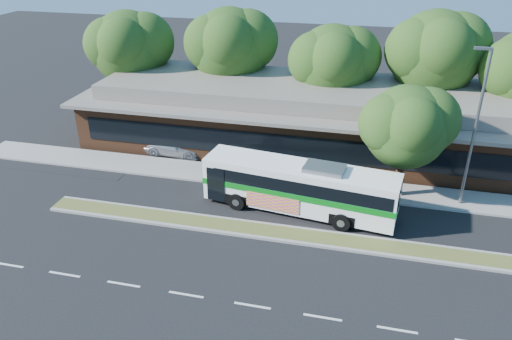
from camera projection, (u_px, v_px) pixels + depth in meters
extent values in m
plane|color=black|center=(276.00, 240.00, 25.62)|extent=(120.00, 120.00, 0.00)
cube|color=#495624|center=(278.00, 233.00, 26.11)|extent=(26.00, 1.10, 0.15)
cube|color=gray|center=(296.00, 182.00, 31.15)|extent=(44.00, 2.60, 0.12)
cube|color=black|center=(71.00, 135.00, 38.07)|extent=(14.00, 12.00, 0.01)
cube|color=#5A321C|center=(312.00, 122.00, 36.19)|extent=(32.00, 10.00, 3.20)
cube|color=slate|center=(313.00, 99.00, 35.42)|extent=(33.20, 11.20, 0.24)
cube|color=slate|center=(314.00, 91.00, 35.14)|extent=(30.00, 8.00, 1.00)
cube|color=black|center=(301.00, 148.00, 31.78)|extent=(30.00, 0.06, 1.60)
cylinder|color=slate|center=(474.00, 133.00, 26.80)|extent=(0.16, 0.16, 9.00)
cube|color=slate|center=(484.00, 48.00, 24.86)|extent=(0.90, 0.18, 0.14)
cylinder|color=black|center=(134.00, 93.00, 40.89)|extent=(0.44, 0.44, 3.99)
sphere|color=#1F3F15|center=(128.00, 48.00, 39.21)|extent=(5.80, 5.80, 5.80)
sphere|color=#1F3F15|center=(146.00, 41.00, 39.11)|extent=(4.52, 4.52, 4.52)
cylinder|color=black|center=(231.00, 96.00, 40.04)|extent=(0.44, 0.44, 4.20)
sphere|color=#1F3F15|center=(229.00, 47.00, 38.29)|extent=(6.00, 6.00, 6.00)
sphere|color=#1F3F15|center=(248.00, 40.00, 38.18)|extent=(4.68, 4.68, 4.68)
cylinder|color=black|center=(329.00, 110.00, 37.59)|extent=(0.44, 0.44, 3.78)
sphere|color=#1F3F15|center=(332.00, 63.00, 35.98)|extent=(5.60, 5.60, 5.60)
sphere|color=#1F3F15|center=(351.00, 57.00, 35.88)|extent=(4.37, 4.37, 4.37)
cylinder|color=black|center=(425.00, 109.00, 36.85)|extent=(0.44, 0.44, 4.41)
sphere|color=#1F3F15|center=(434.00, 54.00, 35.02)|extent=(6.20, 6.20, 6.20)
sphere|color=#1F3F15|center=(456.00, 47.00, 34.91)|extent=(4.84, 4.84, 4.84)
cube|color=white|center=(299.00, 186.00, 27.58)|extent=(10.94, 3.66, 2.47)
cube|color=black|center=(304.00, 179.00, 27.27)|extent=(10.09, 3.59, 0.74)
cube|color=white|center=(300.00, 168.00, 27.07)|extent=(10.96, 3.68, 0.23)
cube|color=#057315|center=(299.00, 188.00, 27.61)|extent=(11.00, 3.72, 0.34)
cube|color=black|center=(211.00, 166.00, 29.17)|extent=(0.31, 2.00, 1.53)
cube|color=black|center=(400.00, 194.00, 25.59)|extent=(0.30, 1.86, 0.99)
cube|color=#DC4090|center=(272.00, 203.00, 27.26)|extent=(3.02, 0.44, 0.89)
cube|color=slate|center=(324.00, 168.00, 26.54)|extent=(2.31, 1.70, 0.27)
cylinder|color=black|center=(237.00, 201.00, 28.17)|extent=(1.02, 0.45, 0.98)
cylinder|color=black|center=(251.00, 184.00, 30.04)|extent=(1.02, 0.45, 0.98)
cylinder|color=black|center=(341.00, 222.00, 26.25)|extent=(1.02, 0.45, 0.98)
cylinder|color=black|center=(350.00, 202.00, 28.12)|extent=(1.02, 0.45, 0.98)
imported|color=silver|center=(174.00, 146.00, 34.74)|extent=(4.35, 1.88, 1.25)
cylinder|color=black|center=(399.00, 174.00, 29.06)|extent=(0.44, 0.44, 3.00)
sphere|color=#1F3F15|center=(406.00, 127.00, 27.75)|extent=(4.73, 4.73, 4.73)
sphere|color=#1F3F15|center=(427.00, 120.00, 27.66)|extent=(3.69, 3.69, 3.69)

